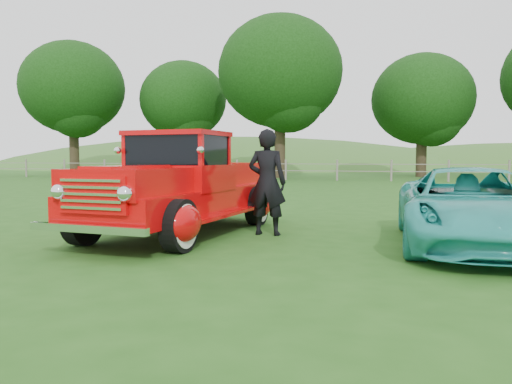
% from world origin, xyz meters
% --- Properties ---
extents(ground, '(140.00, 140.00, 0.00)m').
position_xyz_m(ground, '(0.00, 0.00, 0.00)').
color(ground, '#225115').
rests_on(ground, ground).
extents(distant_hills, '(116.00, 60.00, 18.00)m').
position_xyz_m(distant_hills, '(-4.08, 59.46, -4.55)').
color(distant_hills, '#326123').
rests_on(distant_hills, ground).
extents(fence_line, '(48.00, 0.12, 1.20)m').
position_xyz_m(fence_line, '(0.00, 22.00, 0.60)').
color(fence_line, gray).
rests_on(fence_line, ground).
extents(tree_far_west, '(7.60, 7.60, 9.93)m').
position_xyz_m(tree_far_west, '(-20.00, 26.00, 6.49)').
color(tree_far_west, black).
rests_on(tree_far_west, ground).
extents(tree_mid_west, '(6.40, 6.40, 8.46)m').
position_xyz_m(tree_mid_west, '(-12.00, 28.00, 5.55)').
color(tree_mid_west, black).
rests_on(tree_mid_west, ground).
extents(tree_near_west, '(8.00, 8.00, 10.42)m').
position_xyz_m(tree_near_west, '(-4.00, 25.00, 6.80)').
color(tree_near_west, black).
rests_on(tree_near_west, ground).
extents(tree_near_east, '(6.80, 6.80, 8.33)m').
position_xyz_m(tree_near_east, '(5.00, 29.00, 5.25)').
color(tree_near_east, black).
rests_on(tree_near_east, ground).
extents(red_pickup, '(2.60, 5.13, 1.78)m').
position_xyz_m(red_pickup, '(-0.68, 1.20, 0.80)').
color(red_pickup, black).
rests_on(red_pickup, ground).
extents(teal_sedan, '(1.97, 4.27, 1.19)m').
position_xyz_m(teal_sedan, '(4.00, 1.11, 0.59)').
color(teal_sedan, teal).
rests_on(teal_sedan, ground).
extents(man, '(0.68, 0.46, 1.82)m').
position_xyz_m(man, '(0.80, 1.49, 0.91)').
color(man, black).
rests_on(man, ground).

